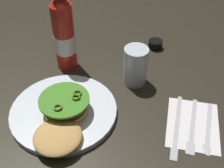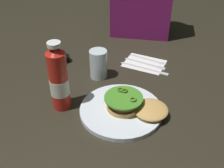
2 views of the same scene
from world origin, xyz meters
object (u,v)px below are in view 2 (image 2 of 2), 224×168
object	(u,v)px
napkin	(144,63)
condiment_cup	(64,59)
dinner_plate	(121,110)
spoon_utensil	(153,60)
butter_knife	(147,68)
ketchup_bottle	(59,80)
water_glass	(98,64)
fork_utensil	(148,64)
burger_sandwich	(134,105)

from	to	relation	value
napkin	condiment_cup	bearing A→B (deg)	-173.44
dinner_plate	spoon_utensil	xyz separation A→B (m)	(0.09, 0.37, -0.00)
butter_knife	spoon_utensil	bearing A→B (deg)	74.19
dinner_plate	ketchup_bottle	xyz separation A→B (m)	(-0.21, -0.00, 0.11)
water_glass	fork_utensil	size ratio (longest dim) A/B	0.64
burger_sandwich	butter_knife	world-z (taller)	burger_sandwich
dinner_plate	burger_sandwich	world-z (taller)	burger_sandwich
condiment_cup	butter_knife	world-z (taller)	condiment_cup
ketchup_bottle	dinner_plate	bearing A→B (deg)	1.08
water_glass	condiment_cup	distance (m)	0.21
ketchup_bottle	water_glass	world-z (taller)	ketchup_bottle
dinner_plate	fork_utensil	xyz separation A→B (m)	(0.08, 0.34, -0.00)
ketchup_bottle	fork_utensil	size ratio (longest dim) A/B	1.35
condiment_cup	napkin	world-z (taller)	condiment_cup
ketchup_bottle	fork_utensil	distance (m)	0.46
ketchup_bottle	water_glass	bearing A→B (deg)	66.96
dinner_plate	napkin	bearing A→B (deg)	80.49
butter_knife	fork_utensil	distance (m)	0.04
condiment_cup	fork_utensil	size ratio (longest dim) A/B	0.26
condiment_cup	fork_utensil	xyz separation A→B (m)	(0.38, 0.04, -0.01)
dinner_plate	condiment_cup	xyz separation A→B (m)	(-0.31, 0.30, 0.01)
water_glass	butter_knife	distance (m)	0.22
dinner_plate	condiment_cup	bearing A→B (deg)	135.21
napkin	fork_utensil	size ratio (longest dim) A/B	0.93
condiment_cup	spoon_utensil	xyz separation A→B (m)	(0.40, 0.07, -0.01)
dinner_plate	butter_knife	distance (m)	0.31
burger_sandwich	spoon_utensil	bearing A→B (deg)	81.99
condiment_cup	fork_utensil	bearing A→B (deg)	5.32
dinner_plate	fork_utensil	size ratio (longest dim) A/B	1.54
butter_knife	spoon_utensil	size ratio (longest dim) A/B	1.26
dinner_plate	fork_utensil	world-z (taller)	dinner_plate
butter_knife	napkin	bearing A→B (deg)	108.32
burger_sandwich	condiment_cup	distance (m)	0.46
burger_sandwich	ketchup_bottle	world-z (taller)	ketchup_bottle
water_glass	napkin	distance (m)	0.23
burger_sandwich	napkin	size ratio (longest dim) A/B	1.26
burger_sandwich	spoon_utensil	distance (m)	0.38
condiment_cup	fork_utensil	distance (m)	0.38
butter_knife	dinner_plate	bearing A→B (deg)	-103.83
water_glass	napkin	size ratio (longest dim) A/B	0.68
ketchup_bottle	spoon_utensil	world-z (taller)	ketchup_bottle
napkin	ketchup_bottle	bearing A→B (deg)	-128.01
dinner_plate	butter_knife	world-z (taller)	dinner_plate
water_glass	fork_utensil	xyz separation A→B (m)	(0.20, 0.13, -0.06)
napkin	spoon_utensil	world-z (taller)	spoon_utensil
water_glass	butter_knife	size ratio (longest dim) A/B	0.56
fork_utensil	spoon_utensil	size ratio (longest dim) A/B	1.10
fork_utensil	ketchup_bottle	bearing A→B (deg)	-130.31
fork_utensil	spoon_utensil	world-z (taller)	same
fork_utensil	dinner_plate	bearing A→B (deg)	-102.62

